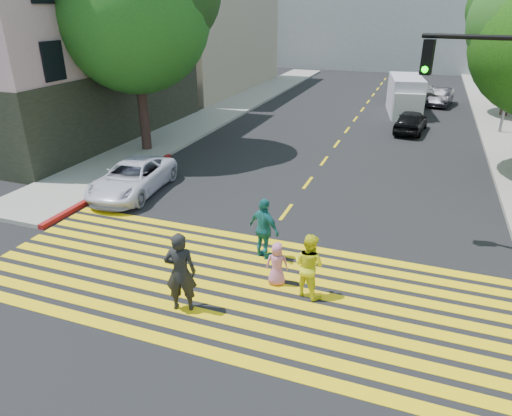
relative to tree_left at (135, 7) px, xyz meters
The scene contains 18 objects.
ground 14.92m from the tree_left, 51.76° to the right, with size 120.00×120.00×0.00m, color black.
sidewalk_left 13.09m from the tree_left, 90.86° to the left, with size 3.00×40.00×0.15m, color gray.
curb_red 7.97m from the tree_left, 72.64° to the right, with size 0.20×8.00×0.16m, color maroon.
crosswalk 14.04m from the tree_left, 48.13° to the right, with size 13.40×5.30×0.01m.
lane_line 15.92m from the tree_left, 55.09° to the left, with size 0.12×34.40×0.01m.
building_left_pink 8.03m from the tree_left, 169.42° to the left, with size 12.10×14.10×11.00m.
building_left_tan 19.10m from the tree_left, 113.76° to the left, with size 12.00×16.00×10.00m, color tan.
backdrop_block 38.35m from the tree_left, 77.46° to the left, with size 30.00×8.00×12.00m, color gray.
tree_left is the anchor object (origin of this frame).
pedestrian_man 14.18m from the tree_left, 54.30° to the right, with size 0.72×0.47×1.97m, color black.
pedestrian_woman 14.78m from the tree_left, 41.56° to the right, with size 0.79×0.62×1.64m, color yellow.
pedestrian_child 14.19m from the tree_left, 43.47° to the right, with size 0.56×0.37×1.15m, color #C16B98.
pedestrian_extra 12.85m from the tree_left, 41.87° to the right, with size 1.04×0.43×1.77m, color #1D6D72.
white_sedan 7.99m from the tree_left, 63.74° to the right, with size 1.99×4.31×1.20m, color silver.
dark_car_near 15.40m from the tree_left, 34.90° to the left, with size 1.48×3.67×1.25m, color black.
silver_car 22.27m from the tree_left, 55.99° to the left, with size 1.85×4.55×1.32m, color gray.
dark_car_parked 22.18m from the tree_left, 51.59° to the left, with size 1.26×3.61×1.19m, color black.
white_van 17.79m from the tree_left, 49.50° to the left, with size 2.61×5.21×2.35m.
Camera 1 is at (3.96, -7.74, 6.49)m, focal length 32.00 mm.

